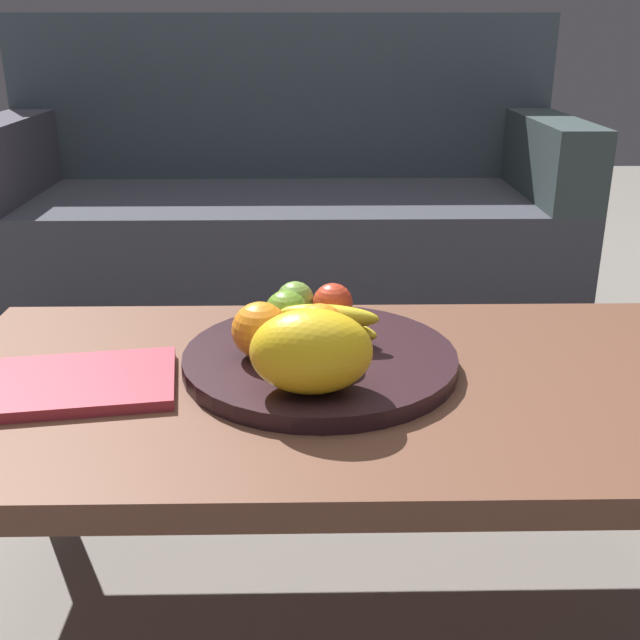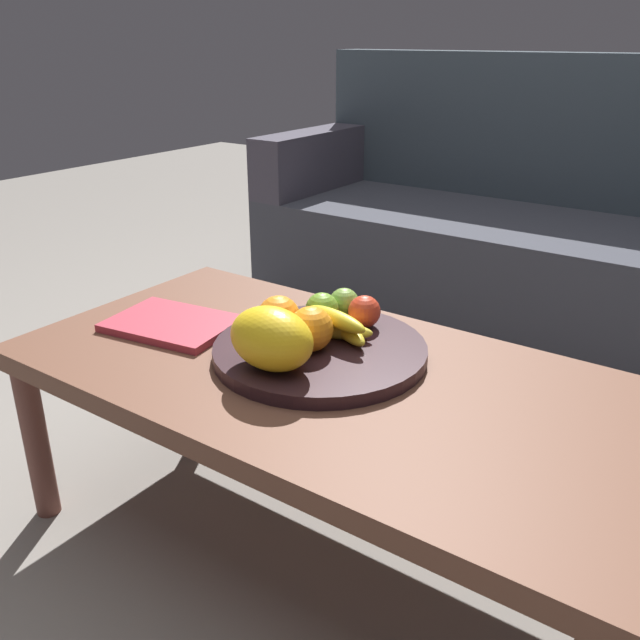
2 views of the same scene
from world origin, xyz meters
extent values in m
plane|color=gray|center=(0.00, 0.00, 0.00)|extent=(8.00, 8.00, 0.00)
cube|color=brown|center=(0.00, 0.00, 0.38)|extent=(1.18, 0.60, 0.04)
cylinder|color=brown|center=(-0.55, -0.26, 0.18)|extent=(0.05, 0.05, 0.36)
cylinder|color=brown|center=(-0.55, 0.26, 0.18)|extent=(0.05, 0.05, 0.36)
cube|color=#383A43|center=(-0.14, 1.28, 0.20)|extent=(1.70, 0.70, 0.40)
cube|color=#333E46|center=(-0.14, 1.56, 0.65)|extent=(1.70, 0.14, 0.50)
cube|color=#3F3B47|center=(-0.92, 1.28, 0.51)|extent=(0.14, 0.70, 0.22)
cylinder|color=#2F1B20|center=(-0.04, 0.04, 0.41)|extent=(0.40, 0.40, 0.03)
ellipsoid|color=yellow|center=(-0.05, -0.09, 0.48)|extent=(0.16, 0.11, 0.11)
sphere|color=orange|center=(-0.04, 0.01, 0.46)|extent=(0.08, 0.08, 0.08)
sphere|color=orange|center=(-0.13, 0.02, 0.46)|extent=(0.08, 0.08, 0.08)
sphere|color=#6A9D2D|center=(-0.09, 0.11, 0.46)|extent=(0.07, 0.07, 0.07)
sphere|color=red|center=(-0.02, 0.15, 0.45)|extent=(0.06, 0.06, 0.06)
sphere|color=olive|center=(-0.08, 0.17, 0.45)|extent=(0.06, 0.06, 0.06)
ellipsoid|color=yellow|center=(-0.04, 0.08, 0.44)|extent=(0.15, 0.08, 0.03)
ellipsoid|color=yellow|center=(-0.02, 0.09, 0.44)|extent=(0.15, 0.10, 0.03)
ellipsoid|color=gold|center=(-0.03, 0.07, 0.47)|extent=(0.15, 0.06, 0.03)
cube|color=#B03442|center=(-0.37, -0.03, 0.40)|extent=(0.27, 0.22, 0.02)
camera|label=1|loc=(-0.06, -0.98, 0.87)|focal=42.82mm
camera|label=2|loc=(0.62, -0.90, 0.95)|focal=37.97mm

